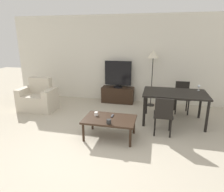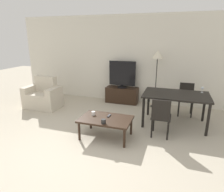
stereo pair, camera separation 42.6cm
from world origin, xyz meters
name	(u,v)px [view 1 (the left image)]	position (x,y,z in m)	size (l,w,h in m)	color
ground_plane	(76,157)	(0.00, 0.00, 0.00)	(18.00, 18.00, 0.00)	#B2A893
wall_back	(116,59)	(0.00, 3.44, 1.35)	(7.04, 0.06, 2.70)	silver
armchair	(38,99)	(-2.00, 2.00, 0.33)	(1.01, 0.65, 0.92)	beige
tv_stand	(118,95)	(0.11, 3.17, 0.25)	(1.02, 0.39, 0.50)	black
tv	(118,74)	(0.11, 3.17, 0.92)	(0.84, 0.29, 0.83)	black
coffee_table	(110,120)	(0.41, 0.84, 0.38)	(1.07, 0.68, 0.43)	black
dining_table	(175,96)	(1.75, 1.97, 0.68)	(1.49, 0.94, 0.76)	black
dining_chair_near	(163,114)	(1.49, 1.20, 0.48)	(0.40, 0.40, 0.85)	black
dining_chair_far	(182,95)	(2.01, 2.75, 0.48)	(0.40, 0.40, 0.85)	black
floor_lamp	(153,58)	(1.16, 3.11, 1.46)	(0.32, 0.32, 1.68)	black
remote_primary	(112,116)	(0.43, 0.97, 0.44)	(0.04, 0.15, 0.02)	#38383D
cup_white_near	(96,114)	(0.09, 0.93, 0.47)	(0.08, 0.08, 0.08)	white
cup_colored_far	(109,122)	(0.45, 0.59, 0.47)	(0.09, 0.09, 0.09)	black
wine_glass_left	(199,86)	(2.33, 2.29, 0.87)	(0.07, 0.07, 0.15)	silver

